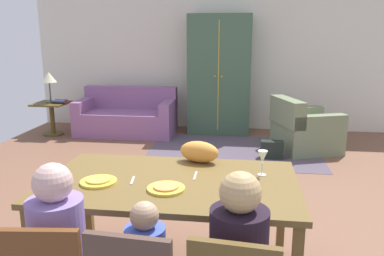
{
  "coord_description": "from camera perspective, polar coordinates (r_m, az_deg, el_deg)",
  "views": [
    {
      "loc": [
        0.5,
        -3.71,
        1.75
      ],
      "look_at": [
        0.01,
        0.03,
        0.85
      ],
      "focal_mm": 36.6,
      "sensor_mm": 36.0,
      "label": 1
    }
  ],
  "objects": [
    {
      "name": "fork",
      "position": [
        2.78,
        -8.66,
        -7.56
      ],
      "size": [
        0.04,
        0.15,
        0.01
      ],
      "primitive_type": "cube",
      "rotation": [
        0.0,
        0.0,
        0.15
      ],
      "color": "silver",
      "rests_on": "dining_table"
    },
    {
      "name": "handbag",
      "position": [
        5.78,
        11.56,
        -3.12
      ],
      "size": [
        0.32,
        0.16,
        0.26
      ],
      "primitive_type": "cube",
      "color": "black",
      "rests_on": "ground_plane"
    },
    {
      "name": "table_lamp",
      "position": [
        7.3,
        -20.13,
        6.8
      ],
      "size": [
        0.26,
        0.26,
        0.54
      ],
      "color": "#42483C",
      "rests_on": "side_table"
    },
    {
      "name": "plate_near_child",
      "position": [
        2.6,
        -3.8,
        -8.8
      ],
      "size": [
        0.25,
        0.25,
        0.02
      ],
      "primitive_type": "cylinder",
      "color": "yellow",
      "rests_on": "dining_table"
    },
    {
      "name": "pizza_near_man",
      "position": [
        2.78,
        -13.48,
        -7.33
      ],
      "size": [
        0.17,
        0.17,
        0.01
      ],
      "primitive_type": "cylinder",
      "color": "gold",
      "rests_on": "plate_near_man"
    },
    {
      "name": "area_rug",
      "position": [
        6.09,
        6.07,
        -3.3
      ],
      "size": [
        2.6,
        1.8,
        0.01
      ],
      "primitive_type": "cube",
      "color": "#534755",
      "rests_on": "ground_plane"
    },
    {
      "name": "plate_near_woman",
      "position": [
        2.63,
        7.08,
        -8.63
      ],
      "size": [
        0.25,
        0.25,
        0.02
      ],
      "primitive_type": "cylinder",
      "color": "yellow",
      "rests_on": "dining_table"
    },
    {
      "name": "book_lower",
      "position": [
        7.29,
        -18.27,
        3.64
      ],
      "size": [
        0.22,
        0.16,
        0.03
      ],
      "primitive_type": "cube",
      "color": "#A23522",
      "rests_on": "side_table"
    },
    {
      "name": "plate_near_man",
      "position": [
        2.79,
        -13.46,
        -7.62
      ],
      "size": [
        0.25,
        0.25,
        0.02
      ],
      "primitive_type": "cylinder",
      "color": "yellow",
      "rests_on": "dining_table"
    },
    {
      "name": "armoire",
      "position": [
        7.07,
        4.02,
        7.73
      ],
      "size": [
        1.1,
        0.59,
        2.1
      ],
      "color": "#3B5941",
      "rests_on": "ground_plane"
    },
    {
      "name": "side_table",
      "position": [
        7.39,
        -19.73,
        1.94
      ],
      "size": [
        0.56,
        0.56,
        0.58
      ],
      "color": "#50441B",
      "rests_on": "ground_plane"
    },
    {
      "name": "cat",
      "position": [
        3.12,
        1.06,
        -3.48
      ],
      "size": [
        0.35,
        0.23,
        0.17
      ],
      "primitive_type": "ellipsoid",
      "rotation": [
        0.0,
        0.0,
        -0.25
      ],
      "color": "orange",
      "rests_on": "dining_table"
    },
    {
      "name": "dining_table",
      "position": [
        2.79,
        -3.05,
        -8.86
      ],
      "size": [
        1.76,
        1.05,
        0.76
      ],
      "color": "brown",
      "rests_on": "ground_plane"
    },
    {
      "name": "armchair",
      "position": [
        6.25,
        15.92,
        -0.32
      ],
      "size": [
        1.1,
        1.09,
        0.82
      ],
      "color": "#707D5B",
      "rests_on": "ground_plane"
    },
    {
      "name": "book_upper",
      "position": [
        7.24,
        -18.7,
        3.78
      ],
      "size": [
        0.22,
        0.16,
        0.03
      ],
      "primitive_type": "cube",
      "color": "#364574",
      "rests_on": "book_lower"
    },
    {
      "name": "knife",
      "position": [
        2.84,
        0.48,
        -6.96
      ],
      "size": [
        0.02,
        0.17,
        0.01
      ],
      "primitive_type": "cube",
      "rotation": [
        0.0,
        0.0,
        0.01
      ],
      "color": "silver",
      "rests_on": "dining_table"
    },
    {
      "name": "wine_glass",
      "position": [
        2.86,
        10.23,
        -4.3
      ],
      "size": [
        0.07,
        0.07,
        0.19
      ],
      "color": "silver",
      "rests_on": "dining_table"
    },
    {
      "name": "pizza_near_child",
      "position": [
        2.6,
        -3.81,
        -8.49
      ],
      "size": [
        0.17,
        0.17,
        0.01
      ],
      "primitive_type": "cylinder",
      "color": "#DB914C",
      "rests_on": "plate_near_child"
    },
    {
      "name": "back_wall",
      "position": [
        7.44,
        3.73,
        10.34
      ],
      "size": [
        6.93,
        0.1,
        2.7
      ],
      "primitive_type": "cube",
      "color": "silver",
      "rests_on": "ground_plane"
    },
    {
      "name": "ground_plane",
      "position": [
        4.61,
        0.73,
        -9.0
      ],
      "size": [
        6.93,
        6.25,
        0.02
      ],
      "primitive_type": "cube",
      "color": "brown"
    },
    {
      "name": "couch",
      "position": [
        7.15,
        -9.44,
        1.59
      ],
      "size": [
        1.72,
        0.86,
        0.82
      ],
      "color": "#895A8B",
      "rests_on": "ground_plane"
    }
  ]
}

